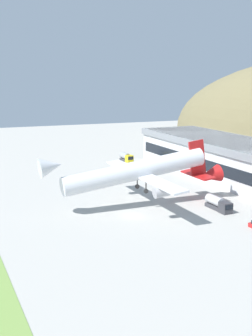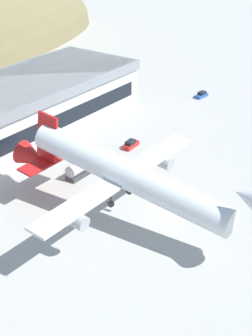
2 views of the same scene
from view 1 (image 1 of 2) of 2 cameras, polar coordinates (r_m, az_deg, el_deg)
The scene contains 5 objects.
ground_plane at distance 106.55m, azimuth 0.79°, elevation -5.90°, with size 397.39×397.39×0.00m, color #ADAAA3.
cargo_airplane at distance 111.70m, azimuth 1.57°, elevation -0.43°, with size 38.98×47.11×12.03m.
fuel_truck at distance 173.05m, azimuth 0.03°, elevation 1.28°, with size 7.55×2.75×3.22m.
box_truck at distance 113.16m, azimuth 11.17°, elevation -4.31°, with size 8.59×2.39×3.14m.
traffic_cone_0 at distance 155.20m, azimuth -0.79°, elevation -0.34°, with size 0.52×0.52×0.58m.
Camera 1 is at (93.30, -40.84, 31.31)m, focal length 50.00 mm.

